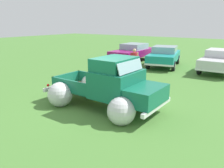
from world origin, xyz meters
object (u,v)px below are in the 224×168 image
Objects in this scene: show_car_1 at (164,55)px; vintage_pickup_truck at (111,89)px; show_car_0 at (133,52)px; show_car_2 at (220,60)px; spectator_0 at (134,60)px.

vintage_pickup_truck is at bearing -3.17° from show_car_1.
show_car_0 is 1.02× the size of show_car_1.
show_car_2 is at bearing 85.91° from show_car_0.
show_car_0 is 1.09× the size of show_car_2.
show_car_0 and show_car_2 have the same top height.
vintage_pickup_truck is 9.17m from show_car_1.
spectator_0 is at bearing 29.62° from show_car_0.
show_car_1 is 2.88× the size of spectator_0.
show_car_1 is at bearing -88.73° from show_car_2.
spectator_0 is (-1.94, 5.15, 0.16)m from vintage_pickup_truck.
show_car_0 is at bearing -93.96° from show_car_2.
show_car_1 is 1.07× the size of show_car_2.
vintage_pickup_truck reaches higher than show_car_0.
vintage_pickup_truck reaches higher than show_car_1.
vintage_pickup_truck reaches higher than spectator_0.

